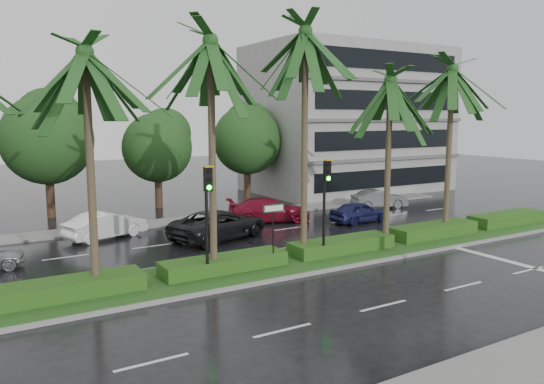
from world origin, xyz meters
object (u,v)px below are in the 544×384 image
signal_median_left (208,206)px  car_grey (379,199)px  car_darkgrey (219,224)px  street_sign (273,220)px  car_red (269,210)px  car_white (106,225)px  car_blue (359,212)px

signal_median_left → car_grey: signal_median_left is taller
car_darkgrey → car_grey: 13.78m
car_grey → signal_median_left: bearing=135.3°
street_sign → car_red: street_sign is taller
street_sign → car_white: size_ratio=0.61×
car_red → car_grey: car_red is taller
street_sign → car_blue: size_ratio=0.70×
street_sign → car_darkgrey: (0.50, 6.22, -1.36)m
car_white → car_blue: car_white is taller
car_grey → car_darkgrey: bearing=118.5°
street_sign → car_grey: (14.00, 8.98, -1.50)m
street_sign → car_white: bearing=115.6°
street_sign → car_white: (-4.50, 9.40, -1.42)m
car_grey → car_white: bearing=105.6°
signal_median_left → car_white: (-1.50, 9.59, -2.30)m
signal_median_left → street_sign: signal_median_left is taller
car_red → street_sign: bearing=168.9°
car_blue → car_grey: bearing=-56.5°
signal_median_left → car_blue: 14.05m
signal_median_left → street_sign: (3.00, 0.18, -0.87)m
street_sign → car_red: bearing=60.3°
street_sign → car_blue: bearing=31.4°
car_white → car_blue: size_ratio=1.14×
signal_median_left → car_blue: (12.50, 5.97, -2.36)m
car_darkgrey → car_red: 5.18m
car_red → signal_median_left: bearing=156.8°
street_sign → car_red: size_ratio=0.52×
street_sign → car_red: 10.20m
car_white → car_darkgrey: size_ratio=0.77×
car_grey → car_blue: bearing=142.2°
signal_median_left → car_darkgrey: signal_median_left is taller
street_sign → car_grey: 16.70m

